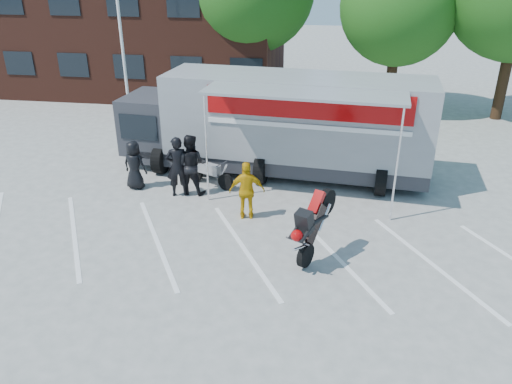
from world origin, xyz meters
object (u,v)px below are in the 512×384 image
(tree_mid, at_px, (399,6))
(spectator_hivis, at_px, (247,191))
(spectator_leather_a, at_px, (134,165))
(flagpole, at_px, (124,11))
(transporter_truck, at_px, (281,172))
(spectator_leather_c, at_px, (190,164))
(spectator_leather_b, at_px, (177,167))
(parked_motorcycle, at_px, (211,185))
(stunt_bike_rider, at_px, (319,256))

(tree_mid, bearing_deg, spectator_hivis, -112.21)
(tree_mid, bearing_deg, spectator_leather_a, -129.98)
(flagpole, height_order, transporter_truck, flagpole)
(flagpole, bearing_deg, spectator_leather_c, -54.77)
(spectator_leather_b, bearing_deg, flagpole, -75.55)
(spectator_leather_a, distance_m, spectator_leather_c, 1.93)
(transporter_truck, relative_size, spectator_leather_a, 6.67)
(flagpole, relative_size, spectator_leather_c, 4.03)
(tree_mid, bearing_deg, parked_motorcycle, -123.08)
(stunt_bike_rider, bearing_deg, spectator_leather_b, 174.31)
(spectator_leather_c, bearing_deg, stunt_bike_rider, 146.00)
(transporter_truck, xyz_separation_m, spectator_leather_b, (-3.05, -2.38, 0.99))
(flagpole, xyz_separation_m, spectator_leather_c, (4.14, -5.86, -4.06))
(tree_mid, distance_m, stunt_bike_rider, 15.17)
(spectator_leather_a, height_order, spectator_leather_b, spectator_leather_b)
(tree_mid, height_order, spectator_leather_b, tree_mid)
(flagpole, distance_m, spectator_leather_b, 8.24)
(tree_mid, height_order, transporter_truck, tree_mid)
(spectator_leather_b, bearing_deg, tree_mid, -141.38)
(spectator_leather_a, bearing_deg, spectator_hivis, 171.17)
(flagpole, relative_size, spectator_hivis, 4.57)
(spectator_leather_c, bearing_deg, transporter_truck, -138.71)
(spectator_leather_b, bearing_deg, transporter_truck, -159.46)
(parked_motorcycle, xyz_separation_m, spectator_hivis, (1.62, -2.09, 0.88))
(transporter_truck, height_order, spectator_leather_a, transporter_truck)
(tree_mid, xyz_separation_m, spectator_hivis, (-5.01, -12.28, -4.07))
(spectator_leather_a, bearing_deg, spectator_leather_c, -170.92)
(spectator_leather_b, relative_size, spectator_hivis, 1.13)
(transporter_truck, xyz_separation_m, spectator_leather_a, (-4.62, -2.06, 0.82))
(spectator_leather_a, bearing_deg, stunt_bike_rider, 163.83)
(transporter_truck, distance_m, stunt_bike_rider, 5.58)
(stunt_bike_rider, distance_m, spectator_leather_c, 5.44)
(tree_mid, distance_m, spectator_leather_b, 13.93)
(tree_mid, relative_size, parked_motorcycle, 4.04)
(stunt_bike_rider, bearing_deg, flagpole, 159.93)
(stunt_bike_rider, bearing_deg, spectator_leather_a, 179.05)
(parked_motorcycle, bearing_deg, spectator_leather_a, 128.24)
(parked_motorcycle, bearing_deg, flagpole, 66.30)
(transporter_truck, height_order, spectator_leather_c, spectator_leather_c)
(tree_mid, xyz_separation_m, spectator_leather_c, (-7.11, -10.86, -3.95))
(transporter_truck, relative_size, spectator_hivis, 6.21)
(transporter_truck, relative_size, spectator_leather_c, 5.48)
(parked_motorcycle, bearing_deg, spectator_leather_b, 162.40)
(flagpole, height_order, parked_motorcycle, flagpole)
(spectator_leather_a, bearing_deg, parked_motorcycle, -154.63)
(parked_motorcycle, relative_size, spectator_leather_a, 1.17)
(flagpole, bearing_deg, spectator_leather_b, -58.07)
(tree_mid, height_order, spectator_hivis, tree_mid)
(transporter_truck, distance_m, spectator_hivis, 3.73)
(flagpole, bearing_deg, tree_mid, 23.97)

